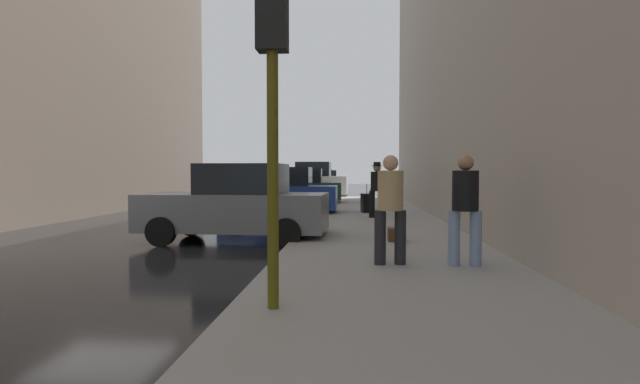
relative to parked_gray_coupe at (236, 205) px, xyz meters
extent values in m
plane|color=black|center=(-2.65, -1.09, -0.85)|extent=(120.00, 120.00, 0.00)
cube|color=gray|center=(3.35, -1.09, -0.77)|extent=(4.00, 40.00, 0.15)
cube|color=slate|center=(-0.05, 0.00, -0.16)|extent=(4.26, 1.99, 0.84)
cube|color=black|center=(0.15, -0.01, 0.59)|extent=(1.95, 1.63, 0.70)
cylinder|color=black|center=(-1.38, 0.97, -0.53)|extent=(0.65, 0.24, 0.64)
cylinder|color=black|center=(-1.44, -0.87, -0.53)|extent=(0.65, 0.24, 0.64)
cylinder|color=black|center=(1.35, 0.87, -0.53)|extent=(0.65, 0.24, 0.64)
cylinder|color=black|center=(1.28, -0.97, -0.53)|extent=(0.65, 0.24, 0.64)
cube|color=navy|center=(-0.05, 6.85, -0.16)|extent=(4.21, 1.85, 0.84)
cube|color=black|center=(0.15, 6.85, 0.59)|extent=(1.89, 1.57, 0.70)
cylinder|color=black|center=(-1.41, 7.77, -0.53)|extent=(0.64, 0.22, 0.64)
cylinder|color=black|center=(-1.41, 5.93, -0.53)|extent=(0.64, 0.22, 0.64)
cylinder|color=black|center=(1.32, 7.76, -0.53)|extent=(0.64, 0.22, 0.64)
cylinder|color=black|center=(1.32, 5.92, -0.53)|extent=(0.64, 0.22, 0.64)
cube|color=#193828|center=(-0.05, 12.92, -0.16)|extent=(4.25, 1.95, 0.84)
cube|color=black|center=(0.15, 12.93, 0.59)|extent=(1.93, 1.61, 0.70)
cylinder|color=black|center=(-1.44, 13.81, -0.53)|extent=(0.65, 0.24, 0.64)
cylinder|color=black|center=(-1.39, 11.97, -0.53)|extent=(0.65, 0.24, 0.64)
cylinder|color=black|center=(1.29, 13.88, -0.53)|extent=(0.65, 0.24, 0.64)
cylinder|color=black|center=(1.34, 12.04, -0.53)|extent=(0.65, 0.24, 0.64)
cube|color=silver|center=(-0.05, 19.53, -0.03)|extent=(4.66, 1.99, 1.10)
cube|color=black|center=(0.15, 19.53, 0.95)|extent=(2.12, 1.63, 0.90)
cylinder|color=black|center=(-1.51, 20.50, -0.53)|extent=(0.65, 0.24, 0.64)
cylinder|color=black|center=(-1.57, 18.66, -0.53)|extent=(0.65, 0.24, 0.64)
cylinder|color=black|center=(1.48, 20.40, -0.53)|extent=(0.65, 0.24, 0.64)
cylinder|color=black|center=(1.42, 18.56, -0.53)|extent=(0.65, 0.24, 0.64)
cube|color=#B7BABF|center=(-0.05, 25.58, -0.16)|extent=(4.27, 2.00, 0.84)
cube|color=black|center=(0.15, 25.58, 0.59)|extent=(1.95, 1.63, 0.70)
cylinder|color=black|center=(-1.45, 26.44, -0.53)|extent=(0.65, 0.24, 0.64)
cylinder|color=black|center=(-1.38, 24.60, -0.53)|extent=(0.65, 0.24, 0.64)
cylinder|color=black|center=(1.28, 26.55, -0.53)|extent=(0.65, 0.24, 0.64)
cylinder|color=black|center=(1.35, 24.71, -0.53)|extent=(0.65, 0.24, 0.64)
cube|color=#B2191E|center=(-0.05, 32.36, -0.16)|extent=(4.23, 1.91, 0.84)
cube|color=black|center=(0.15, 32.37, 0.59)|extent=(1.92, 1.59, 0.70)
cylinder|color=black|center=(-1.43, 33.26, -0.53)|extent=(0.64, 0.23, 0.64)
cylinder|color=black|center=(-1.40, 31.42, -0.53)|extent=(0.64, 0.23, 0.64)
cylinder|color=black|center=(1.30, 33.31, -0.53)|extent=(0.64, 0.23, 0.64)
cylinder|color=black|center=(1.33, 31.47, -0.53)|extent=(0.64, 0.23, 0.64)
cylinder|color=red|center=(1.80, 1.27, -0.42)|extent=(0.22, 0.22, 0.55)
sphere|color=red|center=(1.80, 1.27, -0.09)|extent=(0.20, 0.20, 0.20)
cylinder|color=red|center=(1.64, 1.27, -0.40)|extent=(0.10, 0.09, 0.09)
cylinder|color=red|center=(1.96, 1.27, -0.40)|extent=(0.10, 0.09, 0.09)
cylinder|color=#514C0F|center=(1.85, -6.09, 1.10)|extent=(0.12, 0.12, 3.60)
cube|color=black|center=(1.85, -6.09, 2.45)|extent=(0.32, 0.24, 0.90)
sphere|color=yellow|center=(1.85, -5.95, 2.45)|extent=(0.14, 0.14, 0.14)
sphere|color=green|center=(1.85, -5.95, 2.17)|extent=(0.14, 0.14, 0.14)
cylinder|color=#333338|center=(3.69, 7.51, -0.27)|extent=(0.22, 0.22, 0.85)
cylinder|color=#333338|center=(3.39, 7.60, -0.27)|extent=(0.22, 0.22, 0.85)
cylinder|color=#4C5156|center=(3.54, 7.55, 0.46)|extent=(0.49, 0.49, 0.62)
sphere|color=beige|center=(3.54, 7.55, 0.89)|extent=(0.24, 0.24, 0.24)
cylinder|color=black|center=(3.54, 7.55, 0.96)|extent=(0.34, 0.34, 0.02)
cylinder|color=black|center=(3.54, 7.55, 1.02)|extent=(0.23, 0.23, 0.11)
cylinder|color=#728CB2|center=(4.25, -3.46, -0.27)|extent=(0.21, 0.21, 0.85)
cylinder|color=#728CB2|center=(4.57, -3.53, -0.27)|extent=(0.21, 0.21, 0.85)
cylinder|color=black|center=(4.41, -3.49, 0.46)|extent=(0.47, 0.47, 0.62)
sphere|color=#997051|center=(4.41, -3.49, 0.89)|extent=(0.24, 0.24, 0.24)
cylinder|color=black|center=(3.11, -3.48, -0.27)|extent=(0.20, 0.20, 0.85)
cylinder|color=black|center=(3.43, -3.43, -0.27)|extent=(0.20, 0.20, 0.85)
cylinder|color=tan|center=(3.27, -3.45, 0.46)|extent=(0.45, 0.45, 0.62)
sphere|color=tan|center=(3.27, -3.45, 0.89)|extent=(0.24, 0.24, 0.24)
cylinder|color=black|center=(3.26, 4.70, -0.27)|extent=(0.19, 0.19, 0.85)
cylinder|color=black|center=(3.58, 4.67, -0.27)|extent=(0.19, 0.19, 0.85)
cylinder|color=black|center=(3.42, 4.69, 0.46)|extent=(0.43, 0.43, 0.62)
sphere|color=#997051|center=(3.42, 4.69, 0.89)|extent=(0.24, 0.24, 0.24)
cylinder|color=black|center=(3.42, 4.69, 0.96)|extent=(0.34, 0.34, 0.02)
cylinder|color=black|center=(3.42, 4.69, 1.02)|extent=(0.23, 0.23, 0.11)
cube|color=black|center=(3.15, 6.84, -0.36)|extent=(0.45, 0.61, 0.68)
cylinder|color=#333333|center=(3.15, 6.84, 0.16)|extent=(0.02, 0.02, 0.36)
cube|color=#472D19|center=(3.58, -0.75, -0.56)|extent=(0.32, 0.44, 0.28)
camera|label=1|loc=(2.71, -11.27, 0.74)|focal=28.00mm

